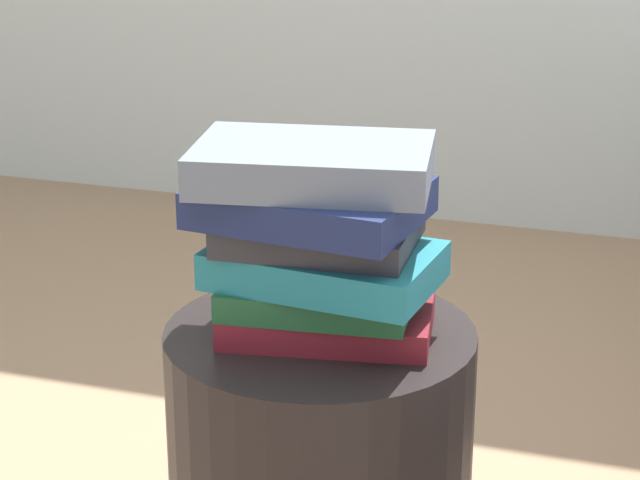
{
  "coord_description": "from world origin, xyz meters",
  "views": [
    {
      "loc": [
        0.41,
        -1.27,
        1.11
      ],
      "look_at": [
        0.0,
        0.0,
        0.63
      ],
      "focal_mm": 67.07,
      "sensor_mm": 36.0,
      "label": 1
    }
  ],
  "objects_px": {
    "book_maroon": "(329,318)",
    "book_navy": "(310,202)",
    "book_slate": "(313,164)",
    "book_teal": "(325,265)",
    "book_forest": "(318,291)",
    "book_charcoal": "(322,231)"
  },
  "relations": [
    {
      "from": "book_maroon",
      "to": "book_navy",
      "type": "height_order",
      "value": "book_navy"
    },
    {
      "from": "book_slate",
      "to": "book_navy",
      "type": "bearing_deg",
      "value": -141.74
    },
    {
      "from": "book_maroon",
      "to": "book_teal",
      "type": "distance_m",
      "value": 0.07
    },
    {
      "from": "book_teal",
      "to": "book_slate",
      "type": "xyz_separation_m",
      "value": [
        -0.02,
        0.0,
        0.12
      ]
    },
    {
      "from": "book_maroon",
      "to": "book_forest",
      "type": "height_order",
      "value": "book_forest"
    },
    {
      "from": "book_teal",
      "to": "book_navy",
      "type": "distance_m",
      "value": 0.08
    },
    {
      "from": "book_forest",
      "to": "book_charcoal",
      "type": "xyz_separation_m",
      "value": [
        0.01,
        -0.0,
        0.08
      ]
    },
    {
      "from": "book_forest",
      "to": "book_teal",
      "type": "distance_m",
      "value": 0.04
    },
    {
      "from": "book_maroon",
      "to": "book_navy",
      "type": "relative_size",
      "value": 1.0
    },
    {
      "from": "book_charcoal",
      "to": "book_teal",
      "type": "bearing_deg",
      "value": -60.62
    },
    {
      "from": "book_navy",
      "to": "book_teal",
      "type": "bearing_deg",
      "value": 7.76
    },
    {
      "from": "book_maroon",
      "to": "book_teal",
      "type": "relative_size",
      "value": 0.96
    },
    {
      "from": "book_charcoal",
      "to": "book_navy",
      "type": "height_order",
      "value": "book_navy"
    },
    {
      "from": "book_forest",
      "to": "book_navy",
      "type": "bearing_deg",
      "value": -117.96
    },
    {
      "from": "book_charcoal",
      "to": "book_navy",
      "type": "relative_size",
      "value": 0.89
    },
    {
      "from": "book_charcoal",
      "to": "book_maroon",
      "type": "bearing_deg",
      "value": 8.21
    },
    {
      "from": "book_maroon",
      "to": "book_teal",
      "type": "bearing_deg",
      "value": -106.93
    },
    {
      "from": "book_teal",
      "to": "book_charcoal",
      "type": "distance_m",
      "value": 0.04
    },
    {
      "from": "book_maroon",
      "to": "book_navy",
      "type": "xyz_separation_m",
      "value": [
        -0.02,
        -0.01,
        0.15
      ]
    },
    {
      "from": "book_navy",
      "to": "book_slate",
      "type": "height_order",
      "value": "book_slate"
    },
    {
      "from": "book_teal",
      "to": "book_forest",
      "type": "bearing_deg",
      "value": 138.68
    },
    {
      "from": "book_slate",
      "to": "book_teal",
      "type": "bearing_deg",
      "value": -17.53
    }
  ]
}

